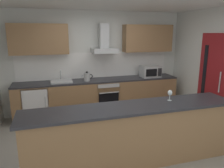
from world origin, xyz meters
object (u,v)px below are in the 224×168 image
object	(u,v)px
microwave	(150,71)
kettle	(87,77)
refrigerator	(36,103)
sink	(61,81)
range_hood	(104,44)
wine_glass	(170,93)
oven	(106,96)

from	to	relation	value
microwave	kettle	distance (m)	1.71
refrigerator	kettle	world-z (taller)	kettle
sink	range_hood	size ratio (longest dim) A/B	0.69
microwave	wine_glass	bearing A→B (deg)	-108.50
sink	range_hood	bearing A→B (deg)	6.14
kettle	range_hood	world-z (taller)	range_hood
microwave	kettle	world-z (taller)	microwave
microwave	wine_glass	distance (m)	2.28
oven	sink	world-z (taller)	sink
kettle	wine_glass	size ratio (longest dim) A/B	1.62
microwave	wine_glass	size ratio (longest dim) A/B	2.81
microwave	oven	bearing A→B (deg)	178.70
kettle	range_hood	distance (m)	0.93
microwave	wine_glass	xyz separation A→B (m)	(-0.72, -2.16, 0.04)
sink	wine_glass	size ratio (longest dim) A/B	2.81
range_hood	sink	bearing A→B (deg)	-173.86
microwave	wine_glass	world-z (taller)	microwave
wine_glass	sink	bearing A→B (deg)	126.22
oven	refrigerator	distance (m)	1.71
sink	kettle	world-z (taller)	sink
oven	wine_glass	size ratio (longest dim) A/B	4.50
refrigerator	sink	size ratio (longest dim) A/B	1.70
microwave	range_hood	size ratio (longest dim) A/B	0.69
range_hood	refrigerator	bearing A→B (deg)	-175.59
range_hood	oven	bearing A→B (deg)	-90.00
refrigerator	range_hood	xyz separation A→B (m)	(1.71, 0.13, 1.36)
oven	range_hood	xyz separation A→B (m)	(0.00, 0.13, 1.33)
refrigerator	sink	bearing A→B (deg)	1.28
refrigerator	oven	bearing A→B (deg)	0.09
kettle	refrigerator	bearing A→B (deg)	178.55
wine_glass	refrigerator	bearing A→B (deg)	135.49
microwave	sink	bearing A→B (deg)	179.04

